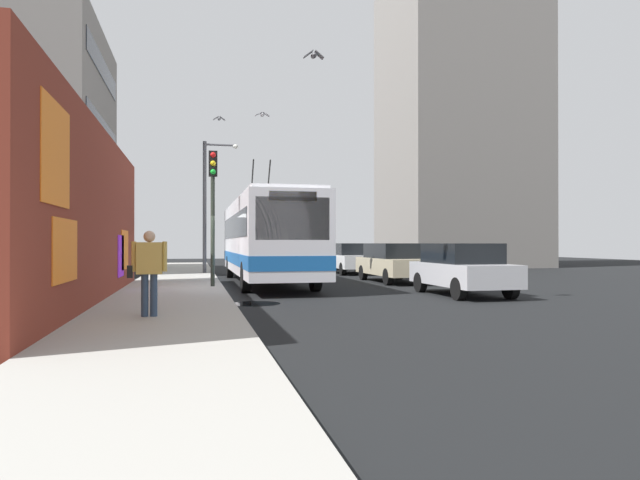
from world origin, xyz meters
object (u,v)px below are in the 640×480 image
parked_car_silver (462,268)px  parked_car_black (326,255)px  parked_car_white (350,258)px  traffic_light (213,196)px  city_bus (266,237)px  parked_car_champagne (394,262)px  pedestrian_near_wall (149,266)px  street_lamp (209,197)px

parked_car_silver → parked_car_black: (17.86, -0.00, 0.00)m
parked_car_white → traffic_light: (-9.16, 7.35, 2.33)m
city_bus → parked_car_champagne: 5.31m
city_bus → pedestrian_near_wall: 11.18m
parked_car_black → parked_car_champagne: bearing=-180.0°
parked_car_white → street_lamp: size_ratio=0.67×
parked_car_champagne → pedestrian_near_wall: (-10.16, 8.83, 0.30)m
city_bus → traffic_light: city_bus is taller
parked_car_silver → street_lamp: 14.46m
traffic_light → parked_car_black: bearing=-26.7°
parked_car_white → parked_car_black: bearing=-0.0°
parked_car_silver → pedestrian_near_wall: pedestrian_near_wall is taller
city_bus → pedestrian_near_wall: (-10.56, 3.63, -0.70)m
parked_car_black → traffic_light: size_ratio=1.01×
parked_car_black → city_bus: bearing=155.7°
parked_car_champagne → parked_car_black: same height
parked_car_white → street_lamp: (-0.26, 7.26, 3.00)m
parked_car_champagne → traffic_light: bearing=110.2°
parked_car_champagne → street_lamp: street_lamp is taller
parked_car_silver → traffic_light: size_ratio=0.90×
city_bus → street_lamp: size_ratio=1.95×
parked_car_silver → traffic_light: traffic_light is taller
parked_car_champagne → street_lamp: bearing=49.5°
parked_car_champagne → parked_car_white: bearing=0.0°
city_bus → parked_car_black: city_bus is taller
city_bus → parked_car_champagne: city_bus is taller
parked_car_champagne → parked_car_black: (11.91, 0.00, -0.00)m
parked_car_silver → pedestrian_near_wall: bearing=115.5°
parked_car_silver → parked_car_champagne: (5.95, -0.00, 0.00)m
street_lamp → traffic_light: bearing=179.4°
city_bus → parked_car_champagne: (-0.40, -5.20, -1.00)m
parked_car_white → pedestrian_near_wall: pedestrian_near_wall is taller
city_bus → parked_car_white: 8.04m
parked_car_silver → parked_car_champagne: 5.95m
parked_car_black → parked_car_white: bearing=180.0°
city_bus → street_lamp: (5.79, 2.06, 2.00)m
parked_car_white → parked_car_black: size_ratio=0.94×
pedestrian_near_wall → street_lamp: size_ratio=0.26×
parked_car_white → parked_car_black: (5.46, -0.00, 0.00)m
traffic_light → parked_car_champagne: bearing=-69.8°
city_bus → pedestrian_near_wall: city_bus is taller
traffic_light → city_bus: bearing=-34.7°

